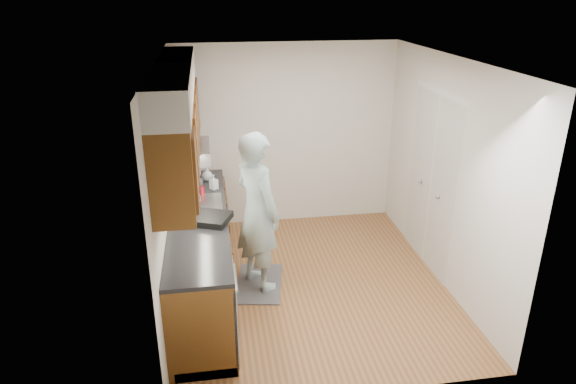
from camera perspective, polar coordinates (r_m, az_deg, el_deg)
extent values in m
plane|color=#906036|center=(5.97, 2.41, -10.03)|extent=(3.50, 3.50, 0.00)
plane|color=white|center=(5.11, 2.86, 14.48)|extent=(3.50, 3.50, 0.00)
cube|color=silver|center=(5.34, -13.38, 0.33)|extent=(0.02, 3.50, 2.50)
cube|color=silver|center=(5.89, 17.09, 2.00)|extent=(0.02, 3.50, 2.50)
cube|color=silver|center=(7.05, -0.20, 6.24)|extent=(3.00, 0.02, 2.50)
cube|color=brown|center=(5.66, -9.62, -7.04)|extent=(0.60, 2.80, 0.90)
cube|color=black|center=(5.45, -10.09, -2.72)|extent=(0.63, 2.80, 0.04)
cube|color=#B2B2B7|center=(5.64, -9.90, -2.15)|extent=(0.48, 0.68, 0.14)
cube|color=#B2B2B7|center=(5.62, -9.94, -1.64)|extent=(0.52, 0.72, 0.01)
cube|color=#B2B2B7|center=(4.71, -5.96, -13.02)|extent=(0.03, 0.60, 0.80)
cube|color=brown|center=(5.15, -12.10, 6.40)|extent=(0.33, 2.80, 0.75)
cube|color=silver|center=(5.03, -12.58, 12.16)|extent=(0.35, 2.80, 0.30)
cube|color=#A5A5AA|center=(6.08, -10.83, 4.43)|extent=(0.46, 0.75, 0.16)
cube|color=white|center=(6.21, 15.60, 0.99)|extent=(0.02, 1.22, 2.05)
cube|color=slate|center=(5.95, -3.23, -10.09)|extent=(0.64, 0.92, 0.02)
imported|color=#A0BDC2|center=(5.48, -3.45, -1.05)|extent=(0.77, 0.85, 2.02)
imported|color=silver|center=(6.14, -10.41, 1.57)|extent=(0.11, 0.11, 0.24)
imported|color=silver|center=(6.07, -8.27, 1.12)|extent=(0.11, 0.11, 0.17)
imported|color=silver|center=(6.35, -8.98, 2.03)|extent=(0.18, 0.18, 0.17)
cylinder|color=maroon|center=(5.91, -9.51, 0.13)|extent=(0.07, 0.07, 0.11)
cylinder|color=#A5A5AA|center=(6.08, -9.75, 0.87)|extent=(0.09, 0.09, 0.13)
cube|color=black|center=(5.26, -8.83, -2.91)|extent=(0.52, 0.48, 0.07)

